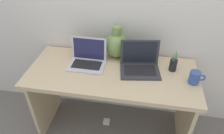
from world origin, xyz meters
TOP-DOWN VIEW (x-y plane):
  - ground_plane at (0.00, 0.00)m, footprint 6.00×6.00m
  - back_wall at (0.00, 0.35)m, footprint 4.40×0.04m
  - desk at (0.00, 0.00)m, footprint 1.44×0.62m
  - laptop_left at (-0.23, 0.09)m, footprint 0.32×0.23m
  - laptop_right at (0.22, 0.09)m, footprint 0.36×0.29m
  - green_vase at (0.00, 0.25)m, footprint 0.21×0.21m
  - coffee_mug at (0.66, -0.03)m, footprint 0.12×0.08m
  - pen_cup at (0.51, 0.11)m, footprint 0.06×0.06m
  - power_brick at (-0.07, 0.05)m, footprint 0.07×0.07m

SIDE VIEW (x-z plane):
  - ground_plane at x=0.00m, z-range 0.00..0.00m
  - power_brick at x=-0.07m, z-range 0.00..0.03m
  - desk at x=0.00m, z-range 0.21..0.97m
  - coffee_mug at x=0.66m, z-range 0.76..0.86m
  - pen_cup at x=0.51m, z-range 0.72..0.90m
  - laptop_left at x=-0.23m, z-range 0.70..0.93m
  - laptop_right at x=0.22m, z-range 0.70..0.94m
  - green_vase at x=0.00m, z-range 0.73..1.03m
  - back_wall at x=0.00m, z-range 0.00..2.40m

